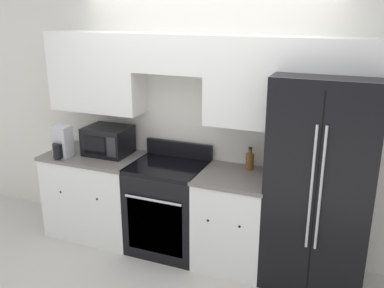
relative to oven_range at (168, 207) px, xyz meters
The scene contains 9 objects.
ground_plane 0.61m from the oven_range, 50.01° to the right, with size 12.00×12.00×0.00m, color beige.
wall_back 1.09m from the oven_range, 45.33° to the left, with size 8.00×0.39×2.60m.
lower_cabinets_left 0.86m from the oven_range, behind, with size 1.01×0.64×0.91m.
lower_cabinets_right 0.69m from the oven_range, ahead, with size 0.67×0.64×0.91m.
oven_range is the anchor object (origin of this frame).
refrigerator 1.52m from the oven_range, ahead, with size 0.86×0.79×1.88m.
microwave 0.94m from the oven_range, behind, with size 0.45×0.38×0.29m.
bottle 0.96m from the oven_range, 14.26° to the left, with size 0.08×0.08×0.22m.
electric_kettle 1.27m from the oven_range, behind, with size 0.17×0.21×0.32m.
Camera 1 is at (1.45, -3.22, 2.39)m, focal length 40.00 mm.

